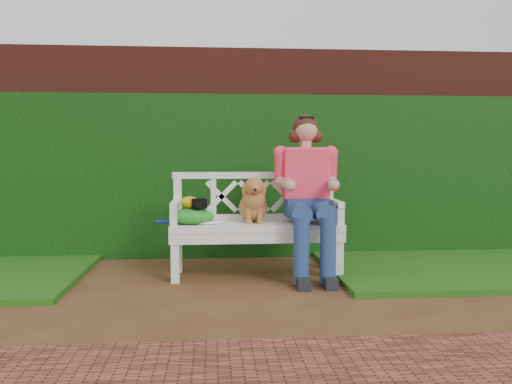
{
  "coord_description": "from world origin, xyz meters",
  "views": [
    {
      "loc": [
        0.04,
        -4.01,
        1.08
      ],
      "look_at": [
        0.43,
        0.74,
        0.75
      ],
      "focal_mm": 38.0,
      "sensor_mm": 36.0,
      "label": 1
    }
  ],
  "objects": [
    {
      "name": "dog",
      "position": [
        0.4,
        0.76,
        0.68
      ],
      "size": [
        0.36,
        0.43,
        0.41
      ],
      "primitive_type": null,
      "rotation": [
        0.0,
        0.0,
        0.25
      ],
      "color": "#9E723B",
      "rests_on": "garden_bench"
    },
    {
      "name": "garden_bench",
      "position": [
        0.43,
        0.74,
        0.24
      ],
      "size": [
        1.61,
        0.69,
        0.48
      ],
      "primitive_type": null,
      "rotation": [
        0.0,
        0.0,
        -0.06
      ],
      "color": "white",
      "rests_on": "ground"
    },
    {
      "name": "grass_right",
      "position": [
        2.4,
        0.9,
        0.03
      ],
      "size": [
        2.6,
        2.0,
        0.05
      ],
      "primitive_type": "cube",
      "color": "#15370D",
      "rests_on": "ground"
    },
    {
      "name": "seated_woman",
      "position": [
        0.87,
        0.72,
        0.71
      ],
      "size": [
        0.83,
        0.96,
        1.43
      ],
      "primitive_type": null,
      "rotation": [
        0.0,
        0.0,
        -0.32
      ],
      "color": "#E02350",
      "rests_on": "ground"
    },
    {
      "name": "baseball_glove",
      "position": [
        -0.16,
        0.71,
        0.67
      ],
      "size": [
        0.19,
        0.16,
        0.1
      ],
      "primitive_type": "ellipsoid",
      "rotation": [
        0.0,
        0.0,
        0.3
      ],
      "color": "orange",
      "rests_on": "green_bag"
    },
    {
      "name": "camera_item",
      "position": [
        -0.07,
        0.69,
        0.66
      ],
      "size": [
        0.14,
        0.11,
        0.09
      ],
      "primitive_type": "cube",
      "rotation": [
        0.0,
        0.0,
        0.07
      ],
      "color": "black",
      "rests_on": "green_bag"
    },
    {
      "name": "brick_wall",
      "position": [
        0.0,
        1.9,
        1.1
      ],
      "size": [
        10.0,
        0.3,
        2.2
      ],
      "primitive_type": "cube",
      "color": "#5D2219",
      "rests_on": "ground"
    },
    {
      "name": "tennis_racket",
      "position": [
        -0.04,
        0.73,
        0.5
      ],
      "size": [
        0.67,
        0.38,
        0.03
      ],
      "primitive_type": null,
      "rotation": [
        0.0,
        0.0,
        0.2
      ],
      "color": "beige",
      "rests_on": "garden_bench"
    },
    {
      "name": "green_bag",
      "position": [
        -0.14,
        0.69,
        0.55
      ],
      "size": [
        0.47,
        0.41,
        0.13
      ],
      "primitive_type": null,
      "rotation": [
        0.0,
        0.0,
        -0.31
      ],
      "color": "green",
      "rests_on": "garden_bench"
    },
    {
      "name": "ground",
      "position": [
        0.0,
        0.0,
        0.0
      ],
      "size": [
        60.0,
        60.0,
        0.0
      ],
      "primitive_type": "plane",
      "color": "#442816"
    },
    {
      "name": "ivy_hedge",
      "position": [
        0.0,
        1.68,
        0.85
      ],
      "size": [
        10.0,
        0.18,
        1.7
      ],
      "primitive_type": "cube",
      "color": "#195C12",
      "rests_on": "ground"
    }
  ]
}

